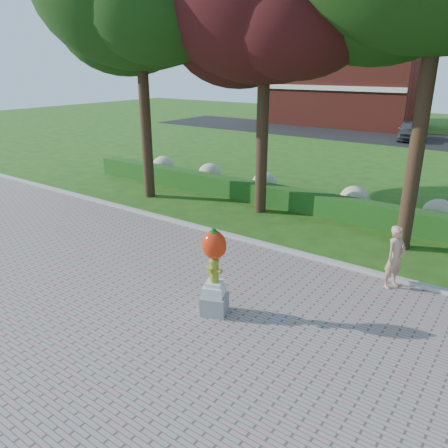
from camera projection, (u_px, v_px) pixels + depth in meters
The scene contains 11 objects.
ground at pixel (206, 284), 11.40m from camera, with size 100.00×100.00×0.00m, color #214C13.
walkway at pixel (77, 362), 8.34m from camera, with size 40.00×14.00×0.04m, color gray.
curb at pixel (265, 245), 13.66m from camera, with size 40.00×0.18×0.15m, color #ADADA5.
lawn_hedge at pixel (319, 204), 16.60m from camera, with size 24.00×0.70×0.80m, color #264F16.
hydrangea_row at pixel (344, 197), 16.99m from camera, with size 20.10×1.10×0.99m.
street at pixel (436, 141), 32.73m from camera, with size 50.00×8.00×0.02m, color black.
building_left at pixel (342, 86), 41.61m from camera, with size 14.00×8.00×7.00m, color maroon.
tree_mid_left at pixel (265, 4), 14.69m from camera, with size 8.25×7.04×10.69m.
hydrant_sculpture at pixel (214, 269), 9.63m from camera, with size 0.72×0.72×2.05m.
woman at pixel (395, 257), 10.89m from camera, with size 0.60×0.39×1.64m, color tan.
parked_car at pixel (410, 131), 33.08m from camera, with size 1.65×4.10×1.40m, color #43444B.
Camera 1 is at (6.34, -7.97, 5.37)m, focal length 35.00 mm.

